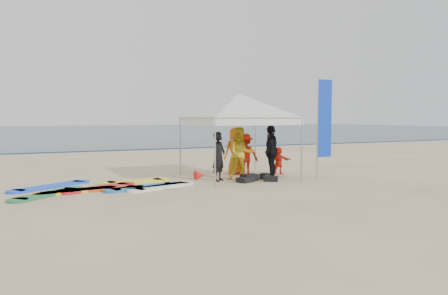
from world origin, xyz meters
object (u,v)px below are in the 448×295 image
person_black_b (271,152)px  person_seated (279,160)px  person_yellow (241,153)px  surfboard_spread (102,188)px  person_orange_b (235,151)px  canopy_tent (238,94)px  person_orange_a (245,155)px  marker_pennant (200,175)px  person_black_a (219,156)px  feather_flag (324,120)px

person_black_b → person_seated: 1.22m
person_yellow → surfboard_spread: (-4.70, -0.02, -0.87)m
person_orange_b → canopy_tent: bearing=67.2°
person_orange_a → canopy_tent: bearing=39.4°
person_black_b → marker_pennant: size_ratio=2.93×
person_yellow → marker_pennant: size_ratio=2.83×
person_orange_b → surfboard_spread: size_ratio=0.34×
person_black_a → person_orange_a: size_ratio=1.07×
feather_flag → person_black_b: bearing=135.0°
person_black_a → person_orange_b: bearing=6.1°
person_seated → marker_pennant: size_ratio=1.63×
marker_pennant → surfboard_spread: size_ratio=0.12×
person_orange_a → surfboard_spread: size_ratio=0.30×
person_seated → marker_pennant: 4.94m
person_orange_b → person_black_a: bearing=45.6°
person_yellow → feather_flag: feather_flag is taller
person_black_a → feather_flag: size_ratio=0.47×
person_yellow → surfboard_spread: person_yellow is taller
person_yellow → person_orange_b: person_yellow is taller
marker_pennant → person_black_b: bearing=26.9°
feather_flag → canopy_tent: bearing=141.8°
person_orange_a → surfboard_spread: person_orange_a is taller
canopy_tent → surfboard_spread: bearing=-174.5°
person_orange_b → canopy_tent: size_ratio=0.39×
canopy_tent → feather_flag: bearing=-38.2°
person_black_b → person_seated: (0.82, 0.80, -0.41)m
person_orange_a → person_black_b: (0.58, -0.85, 0.15)m
person_orange_b → canopy_tent: canopy_tent is taller
person_black_b → person_seated: bearing=-176.2°
person_yellow → marker_pennant: (-2.26, -1.83, -0.41)m
person_orange_a → person_black_b: 1.04m
person_orange_a → person_seated: size_ratio=1.50×
person_orange_a → person_orange_b: person_orange_b is taller
person_orange_b → surfboard_spread: person_orange_b is taller
person_yellow → marker_pennant: bearing=-125.2°
person_black_b → surfboard_spread: size_ratio=0.36×
person_orange_b → person_black_b: bearing=112.6°
person_orange_b → marker_pennant: bearing=48.5°
feather_flag → surfboard_spread: (-7.15, 1.37, -2.03)m
person_orange_b → person_yellow: bearing=69.3°
person_seated → feather_flag: 2.64m
person_black_a → person_seated: size_ratio=1.60×
person_yellow → person_black_b: 1.17m
canopy_tent → person_orange_b: bearing=68.3°
person_black_a → person_orange_b: (1.33, 1.41, 0.05)m
person_orange_b → person_seated: bearing=153.4°
person_orange_a → surfboard_spread: bearing=14.4°
person_black_b → feather_flag: 2.14m
canopy_tent → surfboard_spread: canopy_tent is taller
canopy_tent → marker_pennant: size_ratio=7.09×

